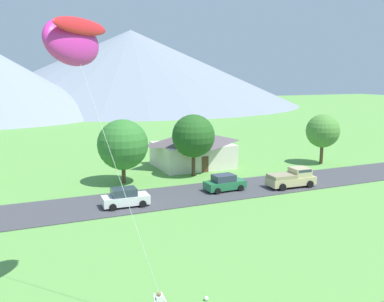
{
  "coord_description": "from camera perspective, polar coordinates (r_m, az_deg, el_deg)",
  "views": [
    {
      "loc": [
        -9.89,
        -6.25,
        11.77
      ],
      "look_at": [
        0.18,
        16.98,
        7.13
      ],
      "focal_mm": 38.61,
      "sensor_mm": 36.0,
      "label": 1
    }
  ],
  "objects": [
    {
      "name": "tree_left_of_center",
      "position": [
        57.89,
        17.61,
        2.65
      ],
      "size": [
        4.46,
        4.46,
        6.71
      ],
      "color": "brown",
      "rests_on": "ground"
    },
    {
      "name": "road_strip",
      "position": [
        39.73,
        -8.01,
        -6.9
      ],
      "size": [
        160.0,
        7.1,
        0.08
      ],
      "primitive_type": "cube",
      "color": "#424247",
      "rests_on": "ground"
    },
    {
      "name": "tree_center",
      "position": [
        45.66,
        -9.54,
        0.87
      ],
      "size": [
        5.55,
        5.55,
        7.12
      ],
      "color": "#4C3823",
      "rests_on": "ground"
    },
    {
      "name": "soccer_ball",
      "position": [
        23.26,
        1.99,
        -19.68
      ],
      "size": [
        0.24,
        0.24,
        0.24
      ],
      "primitive_type": "sphere",
      "color": "white",
      "rests_on": "ground"
    },
    {
      "name": "pickup_truck_sand_west_side",
      "position": [
        45.28,
        13.67,
        -3.6
      ],
      "size": [
        5.28,
        2.49,
        1.99
      ],
      "color": "#C6B284",
      "rests_on": "road_strip"
    },
    {
      "name": "tree_near_left",
      "position": [
        48.33,
        0.2,
        2.09
      ],
      "size": [
        5.06,
        5.06,
        7.34
      ],
      "color": "#4C3823",
      "rests_on": "ground"
    },
    {
      "name": "parked_car_white_west_end",
      "position": [
        38.08,
        -9.22,
        -6.39
      ],
      "size": [
        4.25,
        2.18,
        1.68
      ],
      "color": "white",
      "rests_on": "road_strip"
    },
    {
      "name": "kite_flyer_with_kite",
      "position": [
        20.84,
        -15.96,
        14.14
      ],
      "size": [
        5.21,
        5.65,
        14.58
      ],
      "color": "navy",
      "rests_on": "ground"
    },
    {
      "name": "parked_car_green_mid_east",
      "position": [
        42.75,
        4.52,
        -4.43
      ],
      "size": [
        4.26,
        2.2,
        1.68
      ],
      "color": "#237042",
      "rests_on": "road_strip"
    },
    {
      "name": "mountain_far_west_ridge",
      "position": [
        176.16,
        -8.36,
        11.34
      ],
      "size": [
        136.63,
        136.63,
        30.14
      ],
      "primitive_type": "cone",
      "color": "gray",
      "rests_on": "ground"
    },
    {
      "name": "house_leftmost",
      "position": [
        53.96,
        0.08,
        0.43
      ],
      "size": [
        10.12,
        8.3,
        4.73
      ],
      "color": "beige",
      "rests_on": "ground"
    }
  ]
}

